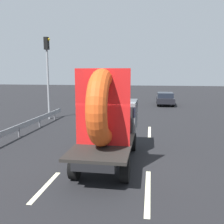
{
  "coord_description": "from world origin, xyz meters",
  "views": [
    {
      "loc": [
        1.43,
        -9.43,
        3.56
      ],
      "look_at": [
        -0.19,
        0.9,
        1.89
      ],
      "focal_mm": 39.77,
      "sensor_mm": 36.0,
      "label": 1
    }
  ],
  "objects_px": {
    "distant_sedan": "(165,98)",
    "oncoming_car": "(100,93)",
    "flatbed_truck": "(110,119)",
    "traffic_light": "(48,67)"
  },
  "relations": [
    {
      "from": "traffic_light",
      "to": "oncoming_car",
      "type": "bearing_deg",
      "value": 87.82
    },
    {
      "from": "oncoming_car",
      "to": "traffic_light",
      "type": "bearing_deg",
      "value": -92.18
    },
    {
      "from": "traffic_light",
      "to": "flatbed_truck",
      "type": "bearing_deg",
      "value": -53.47
    },
    {
      "from": "flatbed_truck",
      "to": "oncoming_car",
      "type": "bearing_deg",
      "value": 102.41
    },
    {
      "from": "flatbed_truck",
      "to": "oncoming_car",
      "type": "height_order",
      "value": "flatbed_truck"
    },
    {
      "from": "flatbed_truck",
      "to": "oncoming_car",
      "type": "distance_m",
      "value": 25.52
    },
    {
      "from": "distant_sedan",
      "to": "oncoming_car",
      "type": "height_order",
      "value": "distant_sedan"
    },
    {
      "from": "flatbed_truck",
      "to": "distant_sedan",
      "type": "distance_m",
      "value": 18.46
    },
    {
      "from": "flatbed_truck",
      "to": "distant_sedan",
      "type": "bearing_deg",
      "value": 80.0
    },
    {
      "from": "traffic_light",
      "to": "oncoming_car",
      "type": "relative_size",
      "value": 1.48
    }
  ]
}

